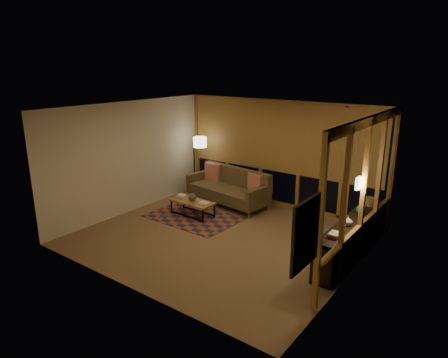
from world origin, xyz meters
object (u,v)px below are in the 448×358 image
Objects in this scene: coffee_table at (193,208)px; floor_lamp at (194,163)px; sofa at (227,187)px; bookshelf at (352,237)px.

floor_lamp is at bearing 130.76° from coffee_table.
bookshelf is at bearing -6.36° from sofa.
bookshelf is (5.00, -1.23, -0.46)m from floor_lamp.
bookshelf is at bearing 5.53° from coffee_table.
sofa is 0.76× the size of bookshelf.
coffee_table is at bearing -27.60° from floor_lamp.
coffee_table is at bearing -92.54° from sofa.
coffee_table is 3.82m from bookshelf.
sofa is 1.20m from coffee_table.
floor_lamp reaches higher than bookshelf.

